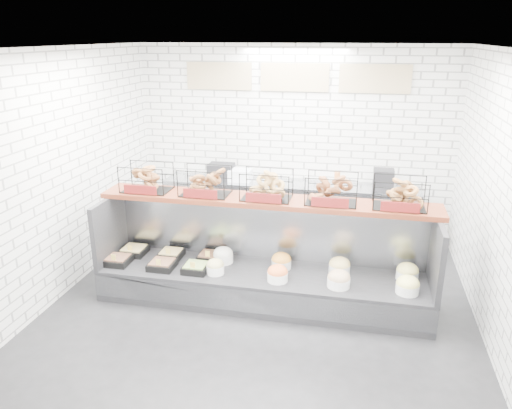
# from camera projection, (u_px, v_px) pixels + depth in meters

# --- Properties ---
(ground) EXTENTS (5.50, 5.50, 0.00)m
(ground) POSITION_uv_depth(u_px,v_px,m) (258.00, 313.00, 5.91)
(ground) COLOR black
(ground) RESTS_ON ground
(room_shell) EXTENTS (5.02, 5.51, 3.01)m
(room_shell) POSITION_uv_depth(u_px,v_px,m) (268.00, 131.00, 5.80)
(room_shell) COLOR white
(room_shell) RESTS_ON ground
(display_case) EXTENTS (4.00, 0.90, 1.20)m
(display_case) POSITION_uv_depth(u_px,v_px,m) (264.00, 275.00, 6.12)
(display_case) COLOR black
(display_case) RESTS_ON ground
(bagel_shelf) EXTENTS (4.10, 0.50, 0.40)m
(bagel_shelf) POSITION_uv_depth(u_px,v_px,m) (267.00, 188.00, 5.94)
(bagel_shelf) COLOR #4A1C0F
(bagel_shelf) RESTS_ON display_case
(prep_counter) EXTENTS (4.00, 0.60, 1.20)m
(prep_counter) POSITION_uv_depth(u_px,v_px,m) (289.00, 209.00, 8.01)
(prep_counter) COLOR #93969B
(prep_counter) RESTS_ON ground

